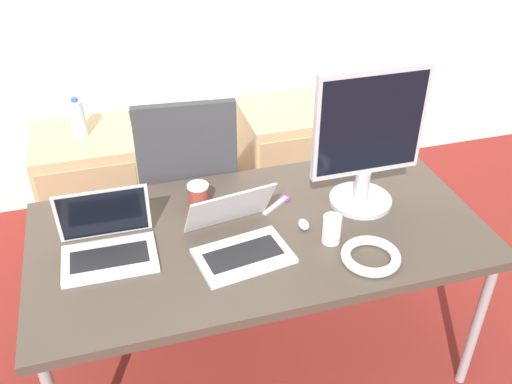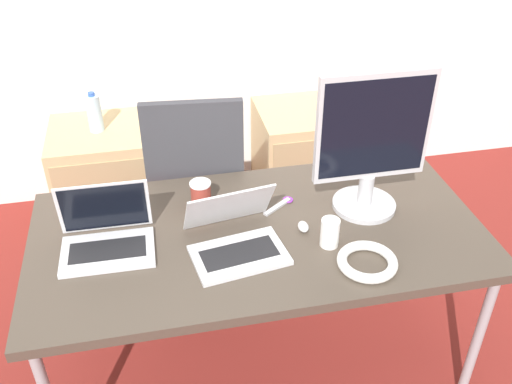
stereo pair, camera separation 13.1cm
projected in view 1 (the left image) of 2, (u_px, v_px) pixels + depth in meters
ground_plane at (259, 355)px, 2.62m from camera, size 14.00×14.00×0.00m
desk at (259, 239)px, 2.23m from camera, size 1.75×0.87×0.73m
office_chair at (190, 208)px, 2.89m from camera, size 0.56×0.58×1.06m
cabinet_left at (90, 181)px, 3.28m from camera, size 0.55×0.52×0.59m
cabinet_right at (288, 152)px, 3.56m from camera, size 0.55×0.52×0.59m
water_bottle at (78, 119)px, 3.06m from camera, size 0.08×0.08×0.23m
laptop_left at (239, 239)px, 2.09m from camera, size 0.37×0.37×0.21m
laptop_right at (108, 243)px, 2.07m from camera, size 0.34×0.25×0.24m
monitor at (368, 140)px, 2.20m from camera, size 0.45×0.26×0.59m
mouse at (304, 224)px, 2.21m from camera, size 0.04×0.06×0.03m
coffee_cup_white at (332, 229)px, 2.12m from camera, size 0.07×0.07×0.11m
coffee_cup_brown at (199, 197)px, 2.30m from camera, size 0.09×0.09×0.11m
cable_coil at (371, 256)px, 2.05m from camera, size 0.22×0.22×0.04m
scissors at (279, 203)px, 2.35m from camera, size 0.15×0.12×0.01m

